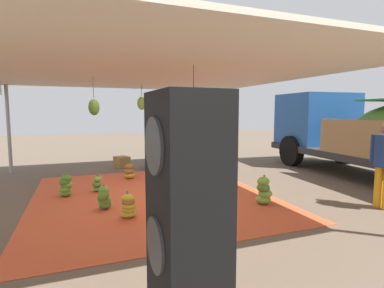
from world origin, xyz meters
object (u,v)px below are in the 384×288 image
banana_bunch_7 (192,208)px  banana_bunch_4 (66,186)px  banana_bunch_5 (129,172)px  banana_bunch_0 (203,171)px  banana_bunch_8 (128,206)px  crate_1 (122,162)px  banana_bunch_3 (159,180)px  banana_bunch_6 (264,191)px  speaker_stack (187,241)px  cargo_truck_main (374,131)px  banana_bunch_2 (104,198)px  crate_0 (150,165)px  banana_bunch_1 (98,185)px

banana_bunch_7 → banana_bunch_4: bearing=-140.2°
banana_bunch_5 → banana_bunch_4: bearing=-49.7°
banana_bunch_0 → banana_bunch_8: bearing=-46.3°
banana_bunch_7 → crate_1: bearing=-176.1°
banana_bunch_3 → banana_bunch_8: size_ratio=1.15×
banana_bunch_0 → banana_bunch_6: banana_bunch_6 is taller
speaker_stack → crate_1: size_ratio=4.26×
cargo_truck_main → speaker_stack: cargo_truck_main is taller
banana_bunch_5 → speaker_stack: bearing=-5.6°
banana_bunch_2 → speaker_stack: bearing=3.5°
banana_bunch_8 → cargo_truck_main: size_ratio=0.07×
cargo_truck_main → crate_1: 7.45m
banana_bunch_8 → speaker_stack: size_ratio=0.24×
banana_bunch_6 → crate_0: banana_bunch_6 is taller
banana_bunch_5 → banana_bunch_2: bearing=-19.0°
banana_bunch_1 → speaker_stack: size_ratio=0.21×
banana_bunch_1 → cargo_truck_main: cargo_truck_main is taller
banana_bunch_8 → cargo_truck_main: 6.89m
banana_bunch_6 → speaker_stack: bearing=-41.3°
banana_bunch_0 → banana_bunch_2: bearing=-58.9°
banana_bunch_0 → crate_1: size_ratio=1.25×
crate_0 → crate_1: 1.00m
banana_bunch_2 → crate_0: 4.01m
banana_bunch_1 → speaker_stack: bearing=3.0°
banana_bunch_2 → banana_bunch_7: 1.74m
banana_bunch_1 → banana_bunch_6: bearing=54.5°
banana_bunch_3 → speaker_stack: size_ratio=0.28×
banana_bunch_7 → cargo_truck_main: 6.10m
speaker_stack → crate_0: 7.65m
cargo_truck_main → banana_bunch_7: bearing=-75.8°
banana_bunch_5 → crate_1: (-1.80, 0.05, -0.01)m
banana_bunch_8 → banana_bunch_2: bearing=-149.8°
banana_bunch_8 → crate_1: banana_bunch_8 is taller
banana_bunch_5 → banana_bunch_6: size_ratio=0.75×
cargo_truck_main → crate_1: (-3.97, -6.21, -1.10)m
banana_bunch_0 → banana_bunch_4: bearing=-82.6°
banana_bunch_2 → banana_bunch_5: (-2.45, 0.84, -0.03)m
banana_bunch_3 → banana_bunch_6: size_ratio=0.94×
banana_bunch_7 → cargo_truck_main: cargo_truck_main is taller
banana_bunch_5 → crate_1: 1.80m
banana_bunch_0 → crate_1: (-2.66, -1.74, -0.07)m
banana_bunch_2 → crate_1: banana_bunch_2 is taller
banana_bunch_1 → banana_bunch_4: bearing=-75.5°
banana_bunch_2 → banana_bunch_3: size_ratio=0.87×
banana_bunch_3 → crate_0: bearing=171.3°
banana_bunch_8 → speaker_stack: 3.32m
banana_bunch_2 → banana_bunch_4: bearing=-149.1°
banana_bunch_6 → cargo_truck_main: 4.44m
banana_bunch_3 → cargo_truck_main: (0.75, 5.81, 1.04)m
banana_bunch_3 → banana_bunch_4: 1.98m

